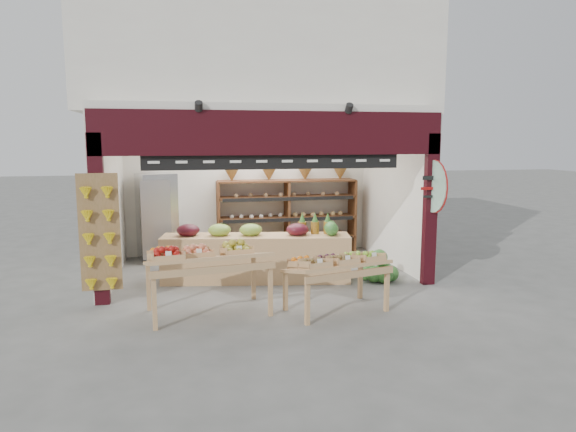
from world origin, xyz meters
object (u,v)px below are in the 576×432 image
Objects in this scene: cardboard_stack at (193,254)px; refrigerator at (157,217)px; display_table_right at (336,263)px; back_shelving at (287,203)px; mid_counter at (256,256)px; display_table_left at (199,257)px; watermelon_pile at (378,270)px.

refrigerator is at bearing 131.28° from cardboard_stack.
display_table_right reaches higher than cardboard_stack.
back_shelving is 2.84m from refrigerator.
refrigerator is at bearing 131.07° from mid_counter.
cardboard_stack is 2.87m from display_table_left.
back_shelving is 1.69× the size of refrigerator.
cardboard_stack is at bearing -156.57° from back_shelving.
display_table_left reaches higher than mid_counter.
display_table_right is at bearing -63.62° from mid_counter.
mid_counter is 2.13m from display_table_right.
back_shelving is 4.29m from display_table_left.
mid_counter is at bearing -49.06° from cardboard_stack.
display_table_right is (2.00, -0.33, -0.11)m from display_table_left.
watermelon_pile is at bearing -27.08° from cardboard_stack.
cardboard_stack is at bearing 122.77° from display_table_right.
display_table_right is at bearing -9.35° from display_table_left.
display_table_right is (2.73, -3.95, -0.19)m from refrigerator.
watermelon_pile is at bearing -50.02° from refrigerator.
back_shelving is 4.34× the size of watermelon_pile.
refrigerator is at bearing 101.44° from display_table_left.
watermelon_pile is at bearing -11.02° from mid_counter.
mid_counter is 1.82× the size of display_table_left.
mid_counter is 2.12× the size of display_table_right.
watermelon_pile is (3.27, -1.67, -0.08)m from cardboard_stack.
display_table_left is 3.51m from watermelon_pile.
refrigerator is 4.81m from display_table_right.
back_shelving is at bearing 23.43° from cardboard_stack.
back_shelving is 2.50m from mid_counter.
cardboard_stack is (-2.12, -0.92, -0.89)m from back_shelving.
refrigerator is 0.98× the size of display_table_left.
refrigerator is 2.56× the size of watermelon_pile.
cardboard_stack is 3.68m from watermelon_pile.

